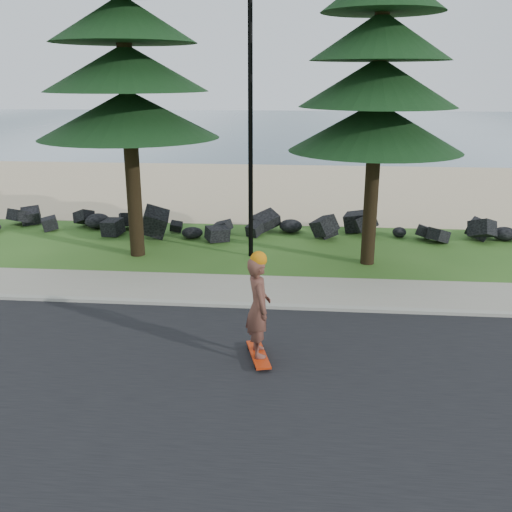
{
  "coord_description": "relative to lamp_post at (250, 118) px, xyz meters",
  "views": [
    {
      "loc": [
        1.65,
        -13.45,
        5.3
      ],
      "look_at": [
        0.45,
        0.0,
        1.02
      ],
      "focal_mm": 40.0,
      "sensor_mm": 36.0,
      "label": 1
    }
  ],
  "objects": [
    {
      "name": "road",
      "position": [
        0.0,
        -7.7,
        -4.12
      ],
      "size": [
        160.0,
        7.0,
        0.02
      ],
      "primitive_type": "cube",
      "color": "black",
      "rests_on": "ground"
    },
    {
      "name": "ground",
      "position": [
        0.0,
        -3.2,
        -4.13
      ],
      "size": [
        160.0,
        160.0,
        0.0
      ],
      "primitive_type": "plane",
      "color": "#2D571B",
      "rests_on": "ground"
    },
    {
      "name": "sidewalk",
      "position": [
        0.0,
        -3.0,
        -4.09
      ],
      "size": [
        160.0,
        2.0,
        0.08
      ],
      "primitive_type": "cube",
      "color": "gray",
      "rests_on": "ground"
    },
    {
      "name": "seawall_boulders",
      "position": [
        0.0,
        2.4,
        -4.13
      ],
      "size": [
        60.0,
        2.4,
        1.1
      ],
      "primitive_type": null,
      "color": "black",
      "rests_on": "ground"
    },
    {
      "name": "ocean",
      "position": [
        0.0,
        47.8,
        -4.13
      ],
      "size": [
        160.0,
        58.0,
        0.01
      ],
      "primitive_type": "cube",
      "color": "#304D5B",
      "rests_on": "ground"
    },
    {
      "name": "lamp_post",
      "position": [
        0.0,
        0.0,
        0.0
      ],
      "size": [
        0.25,
        0.14,
        8.14
      ],
      "color": "black",
      "rests_on": "ground"
    },
    {
      "name": "kerb",
      "position": [
        0.0,
        -4.1,
        -4.08
      ],
      "size": [
        160.0,
        0.2,
        0.1
      ],
      "primitive_type": "cube",
      "color": "#A6A495",
      "rests_on": "ground"
    },
    {
      "name": "beach_sand",
      "position": [
        0.0,
        11.3,
        -4.13
      ],
      "size": [
        160.0,
        15.0,
        0.01
      ],
      "primitive_type": "cube",
      "color": "#D5B68E",
      "rests_on": "ground"
    },
    {
      "name": "skateboarder",
      "position": [
        0.81,
        -6.68,
        -3.03
      ],
      "size": [
        0.64,
        1.21,
        2.2
      ],
      "rotation": [
        0.0,
        0.0,
        1.84
      ],
      "color": "#BD2C0B",
      "rests_on": "ground"
    }
  ]
}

